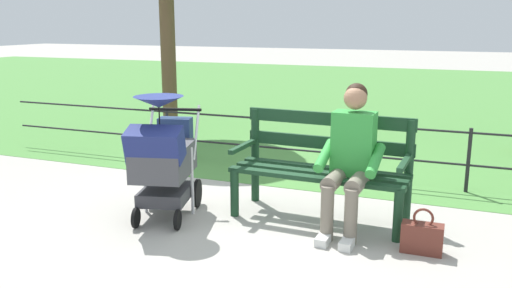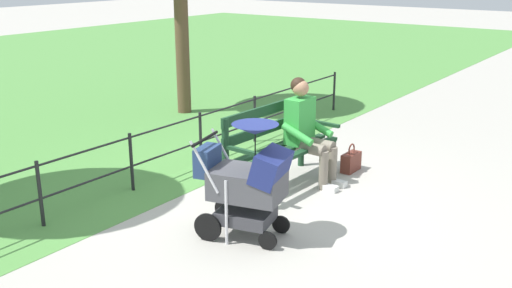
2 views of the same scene
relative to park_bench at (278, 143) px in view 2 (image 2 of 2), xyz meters
The scene contains 6 objects.
ground_plane 0.78m from the park_bench, 11.60° to the left, with size 60.00×60.00×0.00m, color #ADA89E.
park_bench is the anchor object (origin of this frame).
person_on_bench 0.40m from the park_bench, 143.01° to the left, with size 0.55×0.74×1.28m.
stroller 1.46m from the park_bench, 22.84° to the left, with size 0.69×0.97×1.15m.
handbag 1.14m from the park_bench, 151.96° to the left, with size 0.32×0.14×0.37m.
park_fence 1.27m from the park_bench, 87.01° to the right, with size 8.54×0.04×0.70m.
Camera 2 is at (4.95, 3.58, 2.57)m, focal length 41.04 mm.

